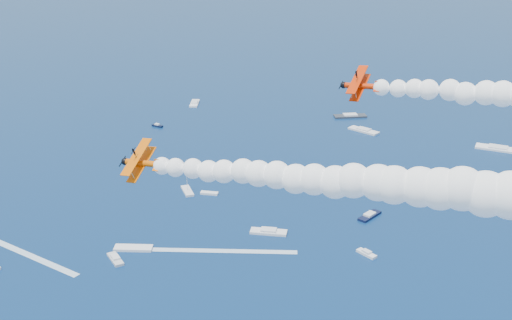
% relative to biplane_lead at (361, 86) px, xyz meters
% --- Properties ---
extents(biplane_lead, '(7.63, 9.26, 7.41)m').
position_rel_biplane_lead_xyz_m(biplane_lead, '(0.00, 0.00, 0.00)').
color(biplane_lead, red).
extents(biplane_trail, '(7.32, 9.18, 7.82)m').
position_rel_biplane_lead_xyz_m(biplane_trail, '(-27.21, -22.06, -8.21)').
color(biplane_trail, '#EC5F04').
extents(smoke_trail_trail, '(66.89, 14.41, 11.75)m').
position_rel_biplane_lead_xyz_m(smoke_trail_trail, '(5.62, -24.08, -5.68)').
color(smoke_trail_trail, white).
extents(spectator_boats, '(200.95, 166.04, 0.70)m').
position_rel_biplane_lead_xyz_m(spectator_boats, '(-12.66, 95.77, -58.94)').
color(spectator_boats, white).
rests_on(spectator_boats, ground).
extents(boat_wakes, '(84.93, 30.79, 0.04)m').
position_rel_biplane_lead_xyz_m(boat_wakes, '(-64.64, 32.34, -59.26)').
color(boat_wakes, white).
rests_on(boat_wakes, ground).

